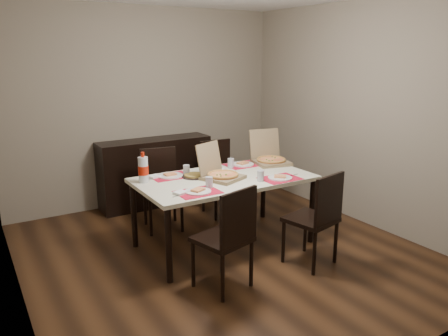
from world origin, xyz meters
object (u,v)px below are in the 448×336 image
(dining_table, at_px, (224,183))
(chair_far_left, at_px, (161,185))
(dip_bowl, at_px, (222,170))
(chair_near_right, at_px, (317,215))
(chair_near_left, at_px, (228,235))
(soda_bottle, at_px, (143,170))
(sideboard, at_px, (155,172))
(chair_far_right, at_px, (219,174))
(pizza_box_center, at_px, (220,173))

(dining_table, xyz_separation_m, chair_far_left, (-0.36, 0.82, -0.17))
(dining_table, distance_m, dip_bowl, 0.26)
(chair_near_right, relative_size, chair_far_left, 1.00)
(chair_near_left, relative_size, soda_bottle, 3.02)
(sideboard, height_order, chair_far_right, chair_far_right)
(sideboard, relative_size, soda_bottle, 4.87)
(chair_far_right, xyz_separation_m, pizza_box_center, (-0.53, -0.91, 0.30))
(soda_bottle, bearing_deg, dining_table, -18.73)
(sideboard, height_order, chair_far_left, chair_far_left)
(chair_near_left, height_order, chair_far_left, same)
(sideboard, relative_size, chair_far_right, 1.61)
(chair_far_left, bearing_deg, chair_far_right, 4.39)
(dining_table, distance_m, chair_near_right, 1.02)
(chair_far_right, relative_size, soda_bottle, 3.02)
(sideboard, relative_size, pizza_box_center, 2.99)
(dip_bowl, bearing_deg, chair_near_left, -118.26)
(dining_table, bearing_deg, sideboard, 93.88)
(pizza_box_center, bearing_deg, chair_far_left, 109.56)
(pizza_box_center, height_order, dip_bowl, pizza_box_center)
(chair_near_left, bearing_deg, dip_bowl, 61.74)
(sideboard, xyz_separation_m, chair_far_right, (0.58, -0.72, 0.06))
(dining_table, height_order, dip_bowl, dip_bowl)
(pizza_box_center, bearing_deg, chair_near_left, -116.51)
(chair_near_right, xyz_separation_m, soda_bottle, (-1.29, 1.14, 0.37))
(dining_table, height_order, chair_far_right, chair_far_right)
(chair_near_left, bearing_deg, chair_far_right, 61.49)
(dip_bowl, distance_m, soda_bottle, 0.89)
(chair_far_left, relative_size, dip_bowl, 8.91)
(sideboard, height_order, dining_table, sideboard)
(chair_near_right, bearing_deg, chair_far_left, 117.15)
(chair_near_right, bearing_deg, dip_bowl, 110.04)
(dining_table, bearing_deg, chair_far_right, 62.02)
(chair_near_right, height_order, soda_bottle, soda_bottle)
(chair_near_right, distance_m, chair_far_right, 1.76)
(sideboard, xyz_separation_m, chair_far_left, (-0.25, -0.78, 0.06))
(chair_far_right, bearing_deg, chair_near_right, -88.83)
(pizza_box_center, bearing_deg, dip_bowl, 56.62)
(chair_near_right, distance_m, soda_bottle, 1.75)
(chair_near_right, relative_size, pizza_box_center, 1.86)
(pizza_box_center, bearing_deg, sideboard, 91.71)
(chair_near_right, bearing_deg, soda_bottle, 138.57)
(chair_near_right, xyz_separation_m, chair_far_right, (-0.04, 1.76, 0.00))
(sideboard, distance_m, chair_near_left, 2.45)
(pizza_box_center, distance_m, dip_bowl, 0.31)
(dip_bowl, bearing_deg, pizza_box_center, -123.38)
(dining_table, height_order, soda_bottle, soda_bottle)
(dining_table, distance_m, soda_bottle, 0.85)
(sideboard, bearing_deg, dip_bowl, -81.10)
(chair_near_left, xyz_separation_m, chair_near_right, (0.96, -0.05, 0.00))
(chair_far_left, height_order, chair_far_right, same)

